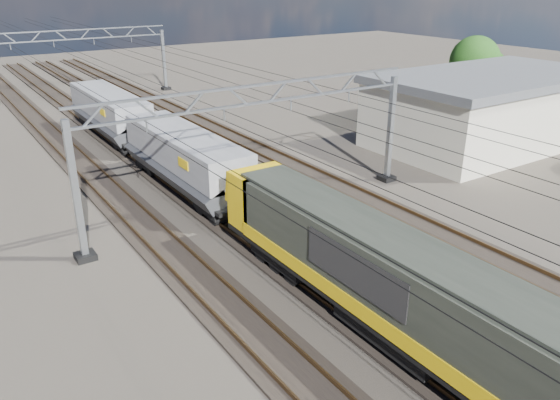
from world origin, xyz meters
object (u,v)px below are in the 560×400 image
locomotive (402,287)px  industrial_shed (490,108)px  catenary_gantry_mid (259,145)px  catenary_gantry_far (77,62)px  hopper_wagon_lead (185,157)px  tree_far (478,63)px  hopper_wagon_mid (110,111)px

locomotive → industrial_shed: 28.04m
catenary_gantry_mid → catenary_gantry_far: bearing=90.0°
hopper_wagon_lead → tree_far: size_ratio=1.85×
hopper_wagon_lead → hopper_wagon_mid: bearing=90.0°
hopper_wagon_lead → industrial_shed: 24.22m
catenary_gantry_mid → industrial_shed: (22.00, 2.00, -1.18)m
industrial_shed → catenary_gantry_mid: bearing=-174.8°
industrial_shed → tree_far: 11.53m
catenary_gantry_mid → hopper_wagon_mid: bearing=95.9°
catenary_gantry_mid → tree_far: (30.32, 9.79, 0.57)m
catenary_gantry_mid → locomotive: catenary_gantry_mid is taller
hopper_wagon_mid → industrial_shed: (24.00, -17.40, 0.49)m
catenary_gantry_far → hopper_wagon_mid: (-2.00, -16.60, -1.67)m
hopper_wagon_lead → hopper_wagon_mid: same height
locomotive → hopper_wagon_lead: (-0.00, 17.70, -0.09)m
locomotive → catenary_gantry_far: bearing=87.6°
locomotive → hopper_wagon_mid: bearing=90.0°
locomotive → industrial_shed: size_ratio=1.13×
catenary_gantry_far → industrial_shed: 40.51m
catenary_gantry_far → hopper_wagon_lead: 30.91m
catenary_gantry_mid → locomotive: 12.75m
catenary_gantry_far → hopper_wagon_mid: size_ratio=1.53×
industrial_shed → hopper_wagon_lead: bearing=172.4°
hopper_wagon_lead → industrial_shed: bearing=-7.6°
locomotive → hopper_wagon_mid: size_ratio=1.62×
catenary_gantry_far → hopper_wagon_lead: (-2.00, -30.80, -1.67)m
hopper_wagon_lead → tree_far: (32.32, 4.59, 2.24)m
hopper_wagon_mid → industrial_shed: size_ratio=0.70×
locomotive → tree_far: (32.32, 22.28, 2.15)m
catenary_gantry_far → locomotive: (-2.00, -48.49, -1.58)m
catenary_gantry_far → industrial_shed: catenary_gantry_far is taller
hopper_wagon_mid → tree_far: 33.79m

